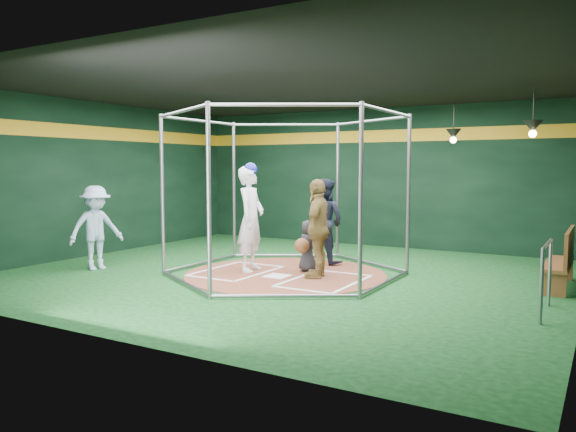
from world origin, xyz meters
The scene contains 15 objects.
room_shell centered at (0.00, 0.01, 1.75)m, with size 10.10×9.10×3.53m.
clay_disc centered at (0.00, 0.00, 0.01)m, with size 3.80×3.80×0.01m, color brown.
home_plate centered at (0.00, -0.30, 0.02)m, with size 0.43×0.43×0.01m, color white.
batter_box_left centered at (-0.95, -0.25, 0.02)m, with size 1.17×1.77×0.01m.
batter_box_right centered at (0.95, -0.25, 0.02)m, with size 1.17×1.77×0.01m.
batting_cage centered at (0.00, 0.00, 1.50)m, with size 4.05×4.67×3.00m.
pendant_lamp_near centered at (2.20, 3.60, 2.74)m, with size 0.34×0.34×0.90m.
pendant_lamp_far centered at (4.00, 2.00, 2.74)m, with size 0.34×0.34×0.90m.
batter_figure centered at (-0.72, -0.08, 1.05)m, with size 0.62×0.82×2.09m.
visitor_leopard centered at (0.68, 0.01, 0.91)m, with size 1.05×0.44×1.80m, color tan.
catcher_figure centered at (0.27, 0.38, 0.51)m, with size 0.57×0.63×0.99m.
umpire centered at (0.12, 1.42, 0.90)m, with size 0.86×0.67×1.77m, color black.
bystander_blue centered at (-3.50, -1.42, 0.83)m, with size 1.07×0.62×1.66m, color #A4BDD9.
dugout_bench centered at (4.63, 1.29, 0.51)m, with size 0.40×1.71×0.99m.
steel_railing centered at (4.55, -0.72, 0.67)m, with size 0.05×1.15×0.99m.
Camera 1 is at (5.27, -9.04, 2.02)m, focal length 35.00 mm.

